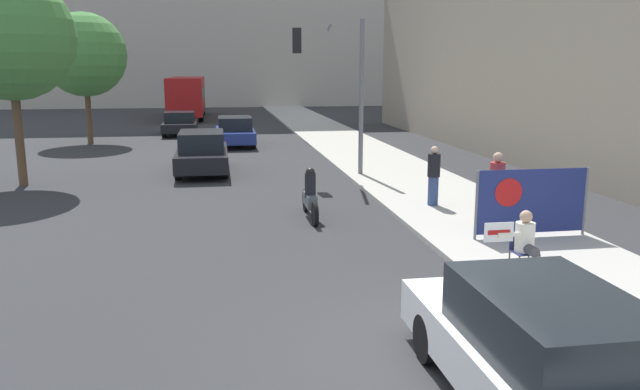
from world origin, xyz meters
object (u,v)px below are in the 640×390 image
at_px(car_on_road_nearest, 202,152).
at_px(motorcycle_on_road, 310,197).
at_px(traffic_light_pole, 337,72).
at_px(parked_car_curbside, 543,355).
at_px(jogger_on_sidewalk, 496,191).
at_px(street_tree_near_curb, 10,37).
at_px(seated_protester, 525,243).
at_px(street_tree_midblock, 84,55).
at_px(car_on_road_distant, 180,123).
at_px(city_bus_on_road, 187,95).
at_px(protest_banner, 531,201).
at_px(car_on_road_midblock, 235,131).
at_px(pedestrian_behind, 434,175).

height_order(car_on_road_nearest, motorcycle_on_road, car_on_road_nearest).
distance_m(traffic_light_pole, parked_car_curbside, 15.95).
distance_m(jogger_on_sidewalk, street_tree_near_curb, 15.60).
bearing_deg(seated_protester, street_tree_midblock, 119.85).
relative_size(seated_protester, jogger_on_sidewalk, 0.68).
bearing_deg(car_on_road_distant, motorcycle_on_road, -78.42).
distance_m(car_on_road_nearest, city_bus_on_road, 26.52).
xyz_separation_m(parked_car_curbside, city_bus_on_road, (-5.69, 43.81, 1.05)).
height_order(car_on_road_nearest, street_tree_midblock, street_tree_midblock).
bearing_deg(street_tree_near_curb, car_on_road_nearest, 16.06).
height_order(jogger_on_sidewalk, city_bus_on_road, city_bus_on_road).
bearing_deg(protest_banner, car_on_road_midblock, 107.47).
xyz_separation_m(jogger_on_sidewalk, parked_car_curbside, (-2.81, -7.30, -0.31)).
bearing_deg(protest_banner, city_bus_on_road, 103.63).
height_order(seated_protester, motorcycle_on_road, seated_protester).
bearing_deg(car_on_road_midblock, parked_car_curbside, -84.19).
distance_m(pedestrian_behind, protest_banner, 3.64).
height_order(pedestrian_behind, street_tree_midblock, street_tree_midblock).
relative_size(pedestrian_behind, city_bus_on_road, 0.14).
relative_size(motorcycle_on_road, street_tree_midblock, 0.34).
bearing_deg(jogger_on_sidewalk, city_bus_on_road, -79.82).
relative_size(car_on_road_nearest, city_bus_on_road, 0.42).
relative_size(car_on_road_nearest, street_tree_near_curb, 0.70).
bearing_deg(jogger_on_sidewalk, motorcycle_on_road, -33.53).
xyz_separation_m(traffic_light_pole, car_on_road_distant, (-6.25, 15.60, -3.00)).
bearing_deg(street_tree_near_curb, motorcycle_on_road, -35.03).
relative_size(car_on_road_midblock, motorcycle_on_road, 1.97).
height_order(street_tree_near_curb, street_tree_midblock, street_tree_near_curb).
distance_m(jogger_on_sidewalk, car_on_road_nearest, 12.17).
height_order(seated_protester, pedestrian_behind, pedestrian_behind).
xyz_separation_m(car_on_road_nearest, car_on_road_distant, (-1.55, 13.90, -0.08)).
bearing_deg(car_on_road_midblock, motorcycle_on_road, -84.75).
xyz_separation_m(seated_protester, motorcycle_on_road, (-2.97, 5.65, -0.24)).
distance_m(jogger_on_sidewalk, street_tree_midblock, 24.22).
height_order(pedestrian_behind, parked_car_curbside, pedestrian_behind).
bearing_deg(pedestrian_behind, car_on_road_distant, -96.57).
bearing_deg(motorcycle_on_road, street_tree_midblock, 115.98).
bearing_deg(traffic_light_pole, motorcycle_on_road, -106.78).
height_order(parked_car_curbside, city_bus_on_road, city_bus_on_road).
distance_m(pedestrian_behind, car_on_road_midblock, 16.03).
distance_m(protest_banner, car_on_road_nearest, 13.00).
distance_m(protest_banner, car_on_road_distant, 26.19).
bearing_deg(jogger_on_sidewalk, street_tree_midblock, -60.90).
height_order(parked_car_curbside, street_tree_midblock, street_tree_midblock).
distance_m(pedestrian_behind, car_on_road_distant, 22.56).
height_order(car_on_road_midblock, street_tree_midblock, street_tree_midblock).
bearing_deg(car_on_road_distant, seated_protester, -74.82).
relative_size(jogger_on_sidewalk, street_tree_midblock, 0.28).
bearing_deg(street_tree_midblock, traffic_light_pole, -48.49).
bearing_deg(car_on_road_nearest, motorcycle_on_road, -69.56).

